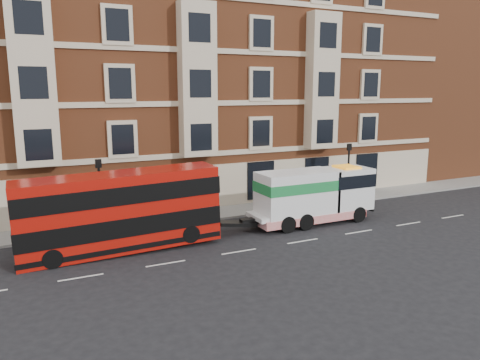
% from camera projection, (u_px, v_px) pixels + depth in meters
% --- Properties ---
extents(ground, '(120.00, 120.00, 0.00)m').
position_uv_depth(ground, '(239.00, 252.00, 24.72)').
color(ground, black).
rests_on(ground, ground).
extents(sidewalk, '(90.00, 3.00, 0.15)m').
position_uv_depth(sidewalk, '(191.00, 216.00, 31.34)').
color(sidewalk, slate).
rests_on(sidewalk, ground).
extents(victorian_terrace, '(45.00, 12.00, 20.40)m').
position_uv_depth(victorian_terrace, '(162.00, 68.00, 36.28)').
color(victorian_terrace, brown).
rests_on(victorian_terrace, ground).
extents(filler_east, '(18.00, 10.00, 19.00)m').
position_uv_depth(filler_east, '(457.00, 80.00, 48.90)').
color(filler_east, brown).
rests_on(filler_east, ground).
extents(lamp_post_west, '(0.35, 0.15, 4.35)m').
position_uv_depth(lamp_post_west, '(100.00, 190.00, 27.14)').
color(lamp_post_west, black).
rests_on(lamp_post_west, sidewalk).
extents(lamp_post_east, '(0.35, 0.15, 4.35)m').
position_uv_depth(lamp_post_east, '(348.00, 168.00, 34.79)').
color(lamp_post_east, black).
rests_on(lamp_post_east, sidewalk).
extents(double_decker_bus, '(10.36, 2.38, 4.19)m').
position_uv_depth(double_decker_bus, '(120.00, 210.00, 24.42)').
color(double_decker_bus, '#A81109').
rests_on(double_decker_bus, ground).
extents(tow_truck, '(8.29, 2.45, 3.45)m').
position_uv_depth(tow_truck, '(312.00, 195.00, 29.62)').
color(tow_truck, white).
rests_on(tow_truck, ground).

